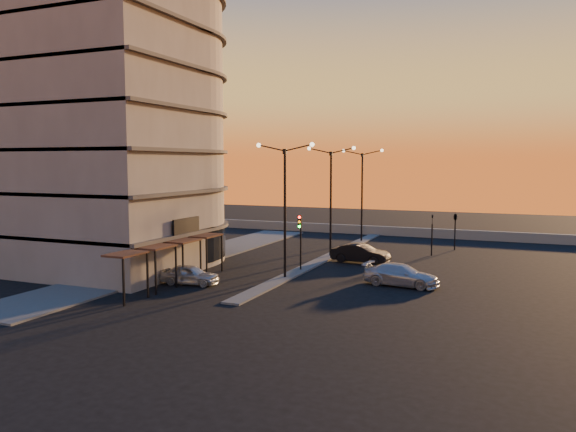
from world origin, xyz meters
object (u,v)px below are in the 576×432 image
(traffic_light_main, at_px, (300,233))
(car_wagon, at_px, (401,275))
(car_sedan, at_px, (361,253))
(car_hatchback, at_px, (190,275))
(streetlamp_mid, at_px, (331,192))

(traffic_light_main, xyz_separation_m, car_wagon, (8.00, -1.99, -2.17))
(car_sedan, relative_size, car_wagon, 0.95)
(traffic_light_main, xyz_separation_m, car_sedan, (3.24, 5.19, -2.11))
(car_hatchback, height_order, car_sedan, car_sedan)
(streetlamp_mid, height_order, car_wagon, streetlamp_mid)
(streetlamp_mid, xyz_separation_m, car_hatchback, (-5.11, -14.23, -4.92))
(traffic_light_main, height_order, car_sedan, traffic_light_main)
(car_sedan, bearing_deg, streetlamp_mid, 63.18)
(car_wagon, bearing_deg, traffic_light_main, 81.74)
(car_hatchback, distance_m, car_sedan, 14.86)
(car_sedan, height_order, car_wagon, car_sedan)
(car_wagon, bearing_deg, streetlamp_mid, 46.99)
(streetlamp_mid, bearing_deg, car_sedan, -30.89)
(car_hatchback, bearing_deg, car_sedan, -41.90)
(streetlamp_mid, height_order, car_sedan, streetlamp_mid)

